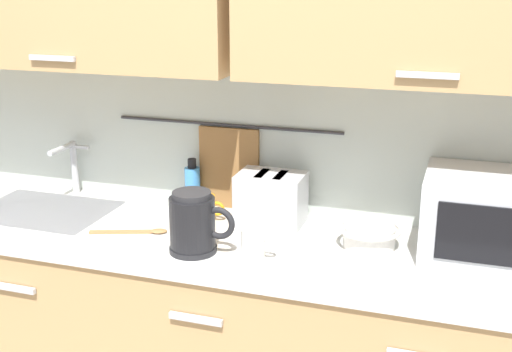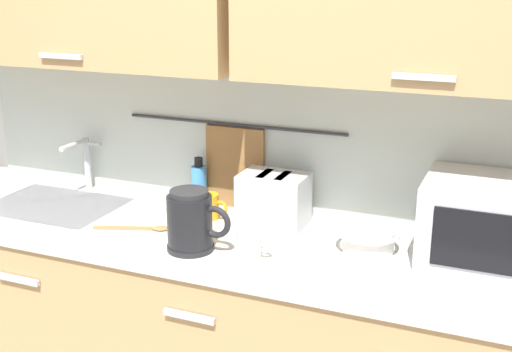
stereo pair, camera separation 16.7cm
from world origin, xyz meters
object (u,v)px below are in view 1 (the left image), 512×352
object	(u,v)px
dish_soap_bottle	(193,186)
wooden_spoon	(138,232)
mug_near_sink	(205,208)
mixing_bowl	(369,235)
microwave	(497,217)
mug_by_kettle	(254,243)
toaster	(271,199)
electric_kettle	(194,223)

from	to	relation	value
dish_soap_bottle	wooden_spoon	size ratio (longest dim) A/B	0.73
wooden_spoon	mug_near_sink	bearing A→B (deg)	48.41
dish_soap_bottle	mixing_bowl	bearing A→B (deg)	-14.55
microwave	mixing_bowl	world-z (taller)	microwave
microwave	mixing_bowl	distance (m)	0.41
mixing_bowl	mug_by_kettle	bearing A→B (deg)	-151.11
microwave	toaster	distance (m)	0.78
mug_near_sink	toaster	size ratio (longest dim) A/B	0.47
dish_soap_bottle	toaster	distance (m)	0.35
microwave	toaster	bearing A→B (deg)	175.88
microwave	mug_by_kettle	distance (m)	0.78
dish_soap_bottle	mug_by_kettle	world-z (taller)	dish_soap_bottle
microwave	mug_near_sink	bearing A→B (deg)	179.22
microwave	mug_near_sink	world-z (taller)	microwave
microwave	mug_near_sink	distance (m)	1.02
mug_near_sink	dish_soap_bottle	bearing A→B (deg)	130.63
mug_near_sink	electric_kettle	bearing A→B (deg)	-74.70
mug_near_sink	mixing_bowl	distance (m)	0.63
toaster	electric_kettle	bearing A→B (deg)	-116.79
electric_kettle	wooden_spoon	size ratio (longest dim) A/B	0.84
toaster	mug_by_kettle	distance (m)	0.31
microwave	electric_kettle	distance (m)	0.98
toaster	wooden_spoon	world-z (taller)	toaster
mug_near_sink	mixing_bowl	xyz separation A→B (m)	(0.62, -0.07, -0.00)
dish_soap_bottle	toaster	bearing A→B (deg)	-12.27
wooden_spoon	toaster	bearing A→B (deg)	29.83
dish_soap_bottle	mixing_bowl	size ratio (longest dim) A/B	0.92
electric_kettle	dish_soap_bottle	size ratio (longest dim) A/B	1.16
toaster	mixing_bowl	bearing A→B (deg)	-16.58
mixing_bowl	mug_near_sink	bearing A→B (deg)	173.50
microwave	electric_kettle	world-z (taller)	microwave
mug_by_kettle	mug_near_sink	bearing A→B (deg)	136.74
toaster	wooden_spoon	distance (m)	0.49
dish_soap_bottle	wooden_spoon	xyz separation A→B (m)	(-0.08, -0.31, -0.08)
mixing_bowl	mug_by_kettle	xyz separation A→B (m)	(-0.34, -0.19, 0.00)
mug_near_sink	wooden_spoon	size ratio (longest dim) A/B	0.45
mug_by_kettle	microwave	bearing A→B (deg)	18.50
electric_kettle	mug_near_sink	size ratio (longest dim) A/B	1.89
mixing_bowl	wooden_spoon	world-z (taller)	mixing_bowl
mug_by_kettle	wooden_spoon	distance (m)	0.46
mug_by_kettle	electric_kettle	bearing A→B (deg)	-173.14
electric_kettle	wooden_spoon	distance (m)	0.28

